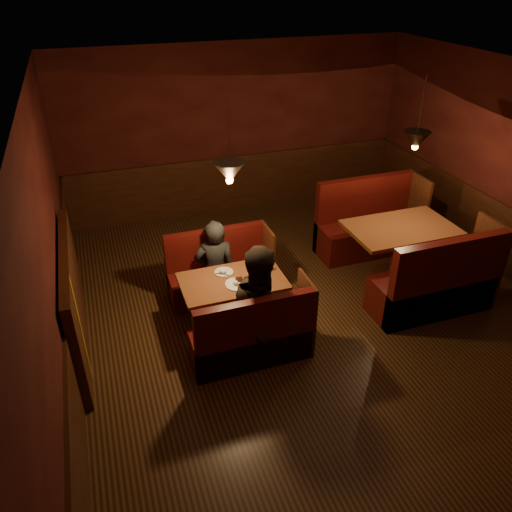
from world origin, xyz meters
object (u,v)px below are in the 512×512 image
object	(u,v)px
main_bench_near	(254,340)
second_table	(399,240)
main_bench_far	(220,275)
second_bench_far	(367,228)
main_table	(234,290)
diner_b	(263,291)
diner_a	(214,249)
second_bench_near	(437,288)

from	to	relation	value
main_bench_near	second_table	world-z (taller)	main_bench_near
main_bench_far	second_bench_far	world-z (taller)	second_bench_far
main_table	second_table	xyz separation A→B (m)	(2.51, 0.28, 0.09)
main_table	second_table	size ratio (longest dim) A/B	0.86
second_table	main_table	bearing A→B (deg)	-173.55
main_table	diner_b	distance (m)	0.74
second_bench_far	diner_a	xyz separation A→B (m)	(-2.60, -0.50, 0.39)
main_table	second_bench_far	world-z (taller)	second_bench_far
main_bench_far	second_bench_far	xyz separation A→B (m)	(2.53, 0.45, 0.07)
main_bench_far	diner_b	size ratio (longest dim) A/B	0.79
main_bench_near	second_table	bearing A→B (deg)	21.82
main_table	second_bench_far	size ratio (longest dim) A/B	0.77
second_table	second_bench_far	size ratio (longest dim) A/B	0.90
diner_a	second_bench_far	bearing A→B (deg)	-161.50
main_bench_far	diner_b	world-z (taller)	diner_b
main_bench_far	diner_a	xyz separation A→B (m)	(-0.07, -0.06, 0.45)
main_bench_far	main_table	bearing A→B (deg)	-91.18
main_bench_far	second_bench_near	world-z (taller)	second_bench_near
second_bench_near	diner_b	bearing A→B (deg)	-179.21
main_bench_near	second_table	size ratio (longest dim) A/B	0.94
main_bench_near	second_table	distance (m)	2.70
main_bench_near	second_bench_far	distance (m)	3.15
main_table	second_table	distance (m)	2.53
main_bench_near	second_bench_far	size ratio (longest dim) A/B	0.85
second_bench_near	second_table	bearing A→B (deg)	92.20
main_bench_far	diner_b	xyz separation A→B (m)	(0.14, -1.34, 0.58)
second_bench_near	main_bench_far	bearing A→B (deg)	152.68
main_table	main_bench_near	size ratio (longest dim) A/B	0.91
main_bench_near	second_bench_near	xyz separation A→B (m)	(2.53, 0.12, 0.07)
diner_b	second_table	bearing A→B (deg)	16.58
main_bench_far	main_bench_near	size ratio (longest dim) A/B	1.00
main_bench_near	second_table	xyz separation A→B (m)	(2.49, 1.00, 0.31)
second_table	diner_b	bearing A→B (deg)	-158.84
main_table	diner_a	bearing A→B (deg)	95.21
second_bench_far	second_bench_near	bearing A→B (deg)	-90.00
main_table	main_bench_near	distance (m)	0.75
diner_b	main_bench_far	bearing A→B (deg)	91.51
main_bench_far	second_bench_far	bearing A→B (deg)	10.06
second_table	second_bench_far	distance (m)	0.91
main_bench_far	second_table	world-z (taller)	main_bench_far
main_bench_far	second_table	distance (m)	2.55
second_bench_near	diner_b	world-z (taller)	diner_b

